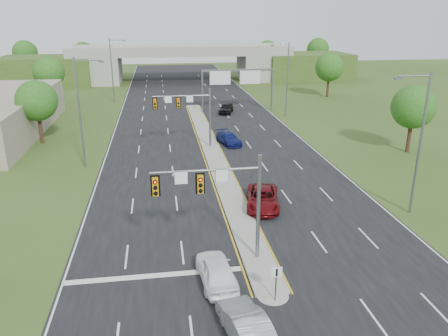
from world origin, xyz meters
TOP-DOWN VIEW (x-y plane):
  - ground at (0.00, 0.00)m, footprint 240.00×240.00m
  - road at (0.00, 35.00)m, footprint 24.00×160.00m
  - median at (0.00, 23.00)m, footprint 2.00×54.00m
  - median_nose at (0.00, -4.00)m, footprint 2.00×2.00m
  - lane_markings at (-0.60, 28.91)m, footprint 23.72×160.00m
  - signal_mast_near at (-2.26, -0.07)m, footprint 6.62×0.60m
  - signal_mast_far at (-2.26, 24.93)m, footprint 6.62×0.60m
  - keep_right_sign at (0.00, -4.53)m, footprint 0.60×0.13m
  - sign_gantry at (6.68, 44.92)m, footprint 11.58×0.44m
  - overpass at (0.00, 80.00)m, footprint 80.00×14.00m
  - lightpole_l_mid at (-13.30, 20.00)m, footprint 2.85×0.25m
  - lightpole_l_far at (-13.30, 55.00)m, footprint 2.85×0.25m
  - lightpole_r_near at (13.30, 5.00)m, footprint 2.85×0.25m
  - lightpole_r_far at (13.30, 40.00)m, footprint 2.85×0.25m
  - tree_l_near at (-20.00, 30.00)m, footprint 4.80×4.80m
  - tree_l_mid at (-24.00, 55.00)m, footprint 5.20×5.20m
  - tree_r_near at (22.00, 20.00)m, footprint 4.80×4.80m
  - tree_r_mid at (26.00, 55.00)m, footprint 5.20×5.20m
  - tree_back_a at (-38.00, 94.00)m, footprint 6.00×6.00m
  - tree_back_b at (-24.00, 94.00)m, footprint 5.60×5.60m
  - tree_back_c at (24.00, 94.00)m, footprint 5.60×5.60m
  - tree_back_d at (38.00, 94.00)m, footprint 6.00×6.00m
  - car_white at (-2.92, -2.22)m, footprint 2.27×4.85m
  - car_silver at (-2.14, -7.24)m, footprint 2.49×5.05m
  - car_far_a at (2.19, 7.71)m, footprint 3.59×5.86m
  - car_far_b at (2.38, 26.21)m, footprint 3.07×5.03m
  - car_far_c at (4.79, 43.60)m, footprint 3.18×4.97m

SIDE VIEW (x-z plane):
  - ground at x=0.00m, z-range 0.00..0.00m
  - road at x=0.00m, z-range 0.00..0.02m
  - lane_markings at x=-0.60m, z-range 0.02..0.03m
  - median at x=0.00m, z-range 0.02..0.18m
  - median_nose at x=0.00m, z-range 0.02..0.18m
  - car_far_b at x=2.38m, z-range 0.02..1.38m
  - car_far_a at x=2.19m, z-range 0.02..1.54m
  - car_far_c at x=4.79m, z-range 0.02..1.60m
  - car_silver at x=-2.14m, z-range 0.02..1.61m
  - car_white at x=-2.92m, z-range 0.02..1.63m
  - keep_right_sign at x=0.00m, z-range 0.42..2.62m
  - overpass at x=0.00m, z-range -0.50..7.60m
  - signal_mast_near at x=-2.26m, z-range 1.23..8.23m
  - signal_mast_far at x=-2.26m, z-range 1.23..8.23m
  - tree_l_near at x=-20.00m, z-range 1.38..8.98m
  - tree_r_near at x=22.00m, z-range 1.38..8.98m
  - sign_gantry at x=6.68m, z-range 1.90..8.58m
  - tree_l_mid at x=-24.00m, z-range 1.44..9.57m
  - tree_r_mid at x=26.00m, z-range 1.44..9.57m
  - tree_back_b at x=-24.00m, z-range 1.35..9.67m
  - tree_back_c at x=24.00m, z-range 1.35..9.67m
  - tree_back_a at x=-38.00m, z-range 1.41..10.26m
  - tree_back_d at x=38.00m, z-range 1.41..10.26m
  - lightpole_l_mid at x=-13.30m, z-range 0.60..11.60m
  - lightpole_l_far at x=-13.30m, z-range 0.60..11.60m
  - lightpole_r_near at x=13.30m, z-range 0.60..11.60m
  - lightpole_r_far at x=13.30m, z-range 0.60..11.60m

